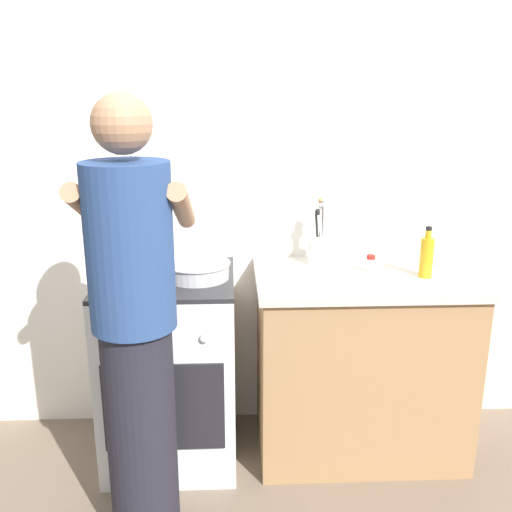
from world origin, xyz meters
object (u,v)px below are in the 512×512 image
Objects in this scene: pot at (133,266)px; person at (136,336)px; mixing_bowl at (197,269)px; oil_bottle at (427,256)px; spice_bottle at (371,264)px; utensil_crock at (319,245)px; stove_range at (171,368)px.

person is at bearing -80.52° from pot.
mixing_bowl is 1.02m from oil_bottle.
mixing_bowl is at bearing 0.96° from pot.
mixing_bowl is 0.79m from spice_bottle.
mixing_bowl is 0.17× the size of person.
person is (-0.76, -0.70, -0.14)m from utensil_crock.
mixing_bowl is (0.28, 0.00, -0.02)m from pot.
pot reaches higher than spice_bottle.
pot is at bearing -168.04° from utensil_crock.
stove_range is 0.69m from person.
utensil_crock is at bearing 155.53° from oil_bottle.
oil_bottle is 1.31m from person.
stove_range is 0.53× the size of person.
person is at bearing -95.58° from stove_range.
person reaches higher than mixing_bowl.
pot is 0.74× the size of utensil_crock.
utensil_crock is at bearing 151.20° from spice_bottle.
pot is 0.87m from utensil_crock.
utensil_crock is (0.71, 0.15, 0.55)m from stove_range.
person reaches higher than utensil_crock.
utensil_crock is 0.49m from oil_bottle.
utensil_crock is (0.85, 0.18, 0.04)m from pot.
mixing_bowl is 3.64× the size of spice_bottle.
spice_bottle is at bearing 3.84° from mixing_bowl.
stove_range is at bearing 170.68° from mixing_bowl.
spice_bottle is at bearing -28.80° from utensil_crock.
stove_range is at bearing 11.18° from pot.
utensil_crock is 1.04m from person.
spice_bottle is (1.07, 0.06, -0.02)m from pot.
pot is at bearing 178.90° from oil_bottle.
stove_range is 0.91m from utensil_crock.
spice_bottle is 1.14m from person.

